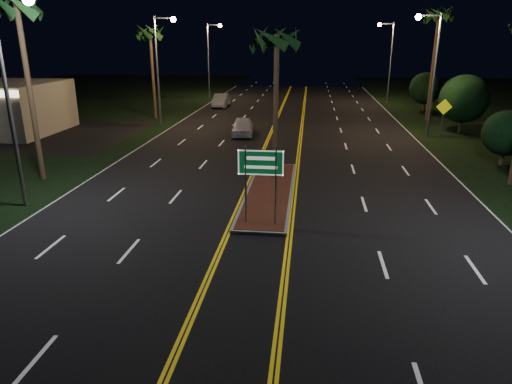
# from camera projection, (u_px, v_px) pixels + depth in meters

# --- Properties ---
(ground) EXTENTS (120.00, 120.00, 0.00)m
(ground) POSITION_uv_depth(u_px,v_px,m) (252.00, 257.00, 16.02)
(ground) COLOR black
(ground) RESTS_ON ground
(median_island) EXTENTS (2.25, 10.25, 0.17)m
(median_island) POSITION_uv_depth(u_px,v_px,m) (269.00, 192.00, 22.58)
(median_island) COLOR gray
(median_island) RESTS_ON ground
(highway_sign) EXTENTS (1.80, 0.08, 3.20)m
(highway_sign) POSITION_uv_depth(u_px,v_px,m) (261.00, 170.00, 17.88)
(highway_sign) COLOR gray
(highway_sign) RESTS_ON ground
(streetlight_left_near) EXTENTS (1.91, 0.44, 9.00)m
(streetlight_left_near) POSITION_uv_depth(u_px,v_px,m) (13.00, 80.00, 19.13)
(streetlight_left_near) COLOR gray
(streetlight_left_near) RESTS_ON ground
(streetlight_left_mid) EXTENTS (1.91, 0.44, 9.00)m
(streetlight_left_mid) POSITION_uv_depth(u_px,v_px,m) (161.00, 59.00, 37.95)
(streetlight_left_mid) COLOR gray
(streetlight_left_mid) RESTS_ON ground
(streetlight_left_far) EXTENTS (1.91, 0.44, 9.00)m
(streetlight_left_far) POSITION_uv_depth(u_px,v_px,m) (211.00, 52.00, 56.77)
(streetlight_left_far) COLOR gray
(streetlight_left_far) RESTS_ON ground
(streetlight_right_mid) EXTENTS (1.91, 0.44, 9.00)m
(streetlight_right_mid) POSITION_uv_depth(u_px,v_px,m) (431.00, 62.00, 33.75)
(streetlight_right_mid) COLOR gray
(streetlight_right_mid) RESTS_ON ground
(streetlight_right_far) EXTENTS (1.91, 0.44, 9.00)m
(streetlight_right_far) POSITION_uv_depth(u_px,v_px,m) (388.00, 53.00, 52.57)
(streetlight_right_far) COLOR gray
(streetlight_right_far) RESTS_ON ground
(palm_median) EXTENTS (2.40, 2.40, 8.30)m
(palm_median) POSITION_uv_depth(u_px,v_px,m) (277.00, 39.00, 23.57)
(palm_median) COLOR #382819
(palm_median) RESTS_ON ground
(palm_left_near) EXTENTS (2.40, 2.40, 9.80)m
(palm_left_near) POSITION_uv_depth(u_px,v_px,m) (17.00, 8.00, 22.13)
(palm_left_near) COLOR #382819
(palm_left_near) RESTS_ON ground
(palm_left_far) EXTENTS (2.40, 2.40, 8.80)m
(palm_left_far) POSITION_uv_depth(u_px,v_px,m) (150.00, 33.00, 41.28)
(palm_left_far) COLOR #382819
(palm_left_far) RESTS_ON ground
(palm_right_far) EXTENTS (2.40, 2.40, 10.30)m
(palm_right_far) POSITION_uv_depth(u_px,v_px,m) (439.00, 16.00, 39.92)
(palm_right_far) COLOR #382819
(palm_right_far) RESTS_ON ground
(shrub_near) EXTENTS (2.70, 2.70, 3.30)m
(shrub_near) POSITION_uv_depth(u_px,v_px,m) (506.00, 133.00, 27.09)
(shrub_near) COLOR #382819
(shrub_near) RESTS_ON ground
(shrub_mid) EXTENTS (3.78, 3.78, 4.62)m
(shrub_mid) POSITION_uv_depth(u_px,v_px,m) (464.00, 99.00, 36.20)
(shrub_mid) COLOR #382819
(shrub_mid) RESTS_ON ground
(shrub_far) EXTENTS (3.24, 3.24, 3.96)m
(shrub_far) POSITION_uv_depth(u_px,v_px,m) (425.00, 88.00, 47.64)
(shrub_far) COLOR #382819
(shrub_far) RESTS_ON ground
(car_near) EXTENTS (2.55, 4.95, 1.59)m
(car_near) POSITION_uv_depth(u_px,v_px,m) (242.00, 125.00, 36.01)
(car_near) COLOR silver
(car_near) RESTS_ON ground
(car_far) EXTENTS (2.20, 4.88, 1.61)m
(car_far) POSITION_uv_depth(u_px,v_px,m) (221.00, 99.00, 51.04)
(car_far) COLOR silver
(car_far) RESTS_ON ground
(warning_sign) EXTENTS (1.21, 0.09, 2.88)m
(warning_sign) POSITION_uv_depth(u_px,v_px,m) (444.00, 112.00, 35.30)
(warning_sign) COLOR gray
(warning_sign) RESTS_ON ground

